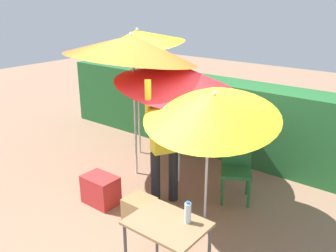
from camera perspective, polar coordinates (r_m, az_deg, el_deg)
name	(u,v)px	position (r m, az deg, el deg)	size (l,w,h in m)	color
ground_plane	(156,199)	(5.65, -1.91, -11.38)	(24.00, 24.00, 0.00)	#937056
hedge_row	(229,119)	(7.03, 9.58, 1.12)	(8.00, 0.70, 1.43)	#23602D
umbrella_rainbow	(181,77)	(5.58, 2.02, 7.64)	(2.04, 2.01, 2.12)	silver
umbrella_orange	(132,47)	(5.81, -5.64, 12.19)	(2.12, 2.13, 2.53)	silver
umbrella_yellow	(137,39)	(6.65, -4.86, 13.46)	(1.73, 1.71, 2.53)	silver
umbrella_navy	(212,106)	(4.58, 6.85, 3.09)	(1.79, 1.77, 2.01)	silver
person_vendor	(164,144)	(5.18, -0.59, -2.81)	(0.37, 0.52, 1.88)	black
chair_plastic	(236,167)	(5.55, 10.63, -6.34)	(0.60, 0.60, 0.89)	#236633
cooler_box	(101,190)	(5.55, -10.50, -9.80)	(0.51, 0.35, 0.43)	red
crate_cardboard	(140,210)	(5.10, -4.48, -12.93)	(0.37, 0.35, 0.34)	#9E7A4C
folding_table	(167,230)	(3.91, -0.13, -15.92)	(0.80, 0.60, 0.72)	#4C4C51
bottle_water	(188,213)	(3.80, 3.12, -13.40)	(0.07, 0.07, 0.24)	silver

